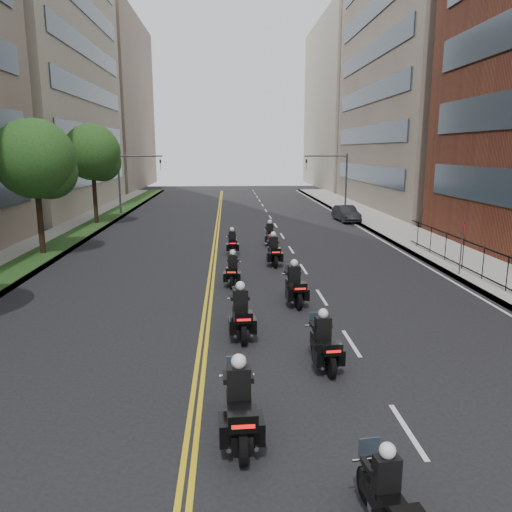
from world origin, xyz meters
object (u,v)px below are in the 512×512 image
(motorcycle_2, at_px, (240,408))
(motorcycle_3, at_px, (324,344))
(motorcycle_9, at_px, (270,235))
(motorcycle_7, at_px, (274,252))
(motorcycle_5, at_px, (295,287))
(parked_sedan, at_px, (346,214))
(motorcycle_4, at_px, (241,315))
(motorcycle_8, at_px, (232,243))
(motorcycle_1, at_px, (388,502))
(motorcycle_6, at_px, (233,271))

(motorcycle_2, xyz_separation_m, motorcycle_3, (2.43, 3.51, -0.08))
(motorcycle_3, relative_size, motorcycle_9, 1.03)
(motorcycle_7, bearing_deg, motorcycle_3, -90.97)
(motorcycle_5, distance_m, parked_sedan, 23.96)
(motorcycle_5, bearing_deg, motorcycle_4, -127.77)
(motorcycle_2, xyz_separation_m, motorcycle_8, (0.05, 19.22, -0.13))
(motorcycle_3, distance_m, parked_sedan, 29.57)
(motorcycle_1, height_order, motorcycle_6, motorcycle_6)
(motorcycle_1, bearing_deg, motorcycle_4, 95.71)
(motorcycle_2, relative_size, motorcycle_4, 1.03)
(motorcycle_8, relative_size, parked_sedan, 0.51)
(motorcycle_5, xyz_separation_m, motorcycle_6, (-2.40, 2.96, -0.07))
(parked_sedan, bearing_deg, motorcycle_2, -111.92)
(motorcycle_3, height_order, motorcycle_9, motorcycle_3)
(parked_sedan, bearing_deg, motorcycle_7, -120.48)
(motorcycle_5, xyz_separation_m, motorcycle_9, (0.09, 12.46, -0.06))
(motorcycle_3, height_order, parked_sedan, motorcycle_3)
(motorcycle_2, bearing_deg, motorcycle_5, 73.04)
(motorcycle_5, distance_m, motorcycle_9, 12.46)
(motorcycle_2, relative_size, motorcycle_5, 1.06)
(motorcycle_4, height_order, motorcycle_8, motorcycle_4)
(motorcycle_4, distance_m, motorcycle_5, 4.04)
(motorcycle_7, distance_m, motorcycle_9, 5.66)
(motorcycle_4, relative_size, motorcycle_8, 1.18)
(motorcycle_1, height_order, motorcycle_8, same)
(motorcycle_3, bearing_deg, motorcycle_6, 100.27)
(motorcycle_4, xyz_separation_m, motorcycle_8, (-0.14, 13.24, -0.11))
(parked_sedan, bearing_deg, motorcycle_1, -107.17)
(motorcycle_3, xyz_separation_m, motorcycle_8, (-2.38, 15.71, -0.05))
(motorcycle_7, xyz_separation_m, motorcycle_9, (0.30, 5.66, -0.06))
(motorcycle_7, relative_size, parked_sedan, 0.59)
(motorcycle_1, relative_size, motorcycle_8, 1.00)
(motorcycle_8, xyz_separation_m, parked_sedan, (9.79, 12.92, 0.06))
(motorcycle_8, bearing_deg, parked_sedan, 51.08)
(motorcycle_9, bearing_deg, motorcycle_6, -106.10)
(motorcycle_1, xyz_separation_m, motorcycle_9, (0.25, 24.59, 0.02))
(motorcycle_6, bearing_deg, motorcycle_5, -47.05)
(motorcycle_4, bearing_deg, motorcycle_8, 86.95)
(motorcycle_4, height_order, parked_sedan, motorcycle_4)
(motorcycle_8, bearing_deg, motorcycle_4, -91.16)
(motorcycle_1, bearing_deg, parked_sedan, 70.24)
(motorcycle_3, distance_m, motorcycle_4, 3.33)
(motorcycle_5, height_order, motorcycle_8, motorcycle_5)
(motorcycle_6, xyz_separation_m, parked_sedan, (9.84, 19.81, 0.04))
(motorcycle_7, bearing_deg, motorcycle_1, -91.91)
(motorcycle_2, height_order, motorcycle_5, motorcycle_2)
(motorcycle_2, xyz_separation_m, motorcycle_9, (2.49, 21.82, -0.10))
(motorcycle_8, xyz_separation_m, motorcycle_9, (2.44, 2.60, 0.02))
(motorcycle_2, bearing_deg, motorcycle_6, 87.41)
(motorcycle_5, bearing_deg, motorcycle_1, -95.44)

